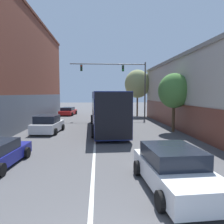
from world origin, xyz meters
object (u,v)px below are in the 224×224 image
Objects in this scene: bus at (107,108)px; street_tree_far at (137,84)px; parked_car_left_near at (48,125)px; parked_car_left_mid at (68,111)px; hatchback_foreground at (174,169)px; traffic_signal_gantry at (124,77)px; street_tree_near at (174,91)px.

bus is 1.80× the size of street_tree_far.
parked_car_left_near reaches higher than parked_car_left_mid.
bus is at bearing 4.96° from hatchback_foreground.
street_tree_far reaches higher than bus.
bus is at bearing -69.20° from parked_car_left_near.
parked_car_left_near is 0.59× the size of street_tree_far.
hatchback_foreground is at bearing -173.91° from bus.
parked_car_left_near is 13.55m from traffic_signal_gantry.
street_tree_far is (5.07, 12.08, 2.81)m from bus.
hatchback_foreground is 25.47m from street_tree_far.
bus is 2.70× the size of hatchback_foreground.
parked_car_left_near is at bearing 27.98° from hatchback_foreground.
street_tree_near is (5.77, -1.61, 1.60)m from bus.
parked_car_left_mid is at bearing 11.95° from hatchback_foreground.
traffic_signal_gantry reaches higher than parked_car_left_near.
hatchback_foreground is 27.79m from parked_car_left_mid.
parked_car_left_mid is at bearing 146.65° from traffic_signal_gantry.
street_tree_near is (3.92, 11.24, 2.88)m from hatchback_foreground.
parked_car_left_near is 0.79× the size of street_tree_near.
hatchback_foreground is (1.86, -12.85, -1.28)m from bus.
traffic_signal_gantry is 1.96× the size of street_tree_near.
bus is 2.69× the size of parked_car_left_mid.
street_tree_near is 13.77m from street_tree_far.
street_tree_near reaches higher than parked_car_left_mid.
hatchback_foreground is at bearing -157.98° from parked_car_left_mid.
street_tree_far is (-0.70, 13.70, 1.21)m from street_tree_near.
parked_car_left_mid is 19.42m from street_tree_near.
traffic_signal_gantry is (0.75, 21.52, 4.78)m from hatchback_foreground.
parked_car_left_mid is 11.46m from street_tree_far.
bus reaches higher than parked_car_left_mid.
traffic_signal_gantry is 1.45× the size of street_tree_far.
street_tree_far reaches higher than parked_car_left_mid.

